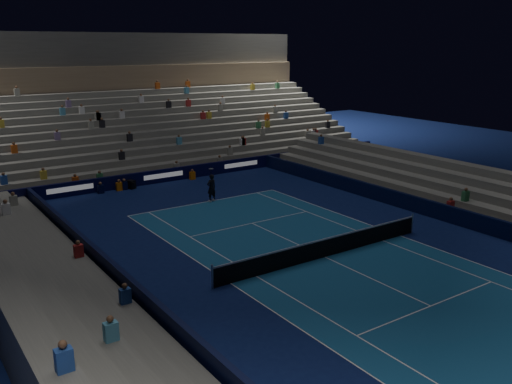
{
  "coord_description": "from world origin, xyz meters",
  "views": [
    {
      "loc": [
        -17.21,
        -19.04,
        10.2
      ],
      "look_at": [
        0.0,
        6.0,
        2.0
      ],
      "focal_mm": 38.69,
      "sensor_mm": 36.0,
      "label": 1
    }
  ],
  "objects": [
    {
      "name": "grandstand_east",
      "position": [
        13.17,
        0.0,
        0.92
      ],
      "size": [
        5.0,
        37.0,
        2.5
      ],
      "color": "slate",
      "rests_on": "ground"
    },
    {
      "name": "sponsor_barrier_east",
      "position": [
        9.7,
        0.0,
        0.5
      ],
      "size": [
        0.25,
        37.0,
        1.0
      ],
      "primitive_type": "cube",
      "color": "black",
      "rests_on": "ground"
    },
    {
      "name": "tennis_net",
      "position": [
        0.0,
        0.0,
        0.5
      ],
      "size": [
        12.9,
        0.1,
        1.1
      ],
      "color": "#B2B2B7",
      "rests_on": "ground"
    },
    {
      "name": "grandstand_main",
      "position": [
        0.0,
        27.9,
        3.38
      ],
      "size": [
        44.0,
        15.2,
        11.2
      ],
      "color": "slate",
      "rests_on": "ground"
    },
    {
      "name": "tennis_player",
      "position": [
        0.41,
        11.82,
        0.93
      ],
      "size": [
        0.71,
        0.5,
        1.86
      ],
      "primitive_type": "imported",
      "rotation": [
        0.0,
        0.0,
        3.22
      ],
      "color": "black",
      "rests_on": "ground"
    },
    {
      "name": "ground",
      "position": [
        0.0,
        0.0,
        0.0
      ],
      "size": [
        90.0,
        90.0,
        0.0
      ],
      "primitive_type": "plane",
      "color": "#0C174A",
      "rests_on": "ground"
    },
    {
      "name": "sponsor_barrier_west",
      "position": [
        -9.7,
        0.0,
        0.5
      ],
      "size": [
        0.25,
        37.0,
        1.0
      ],
      "primitive_type": "cube",
      "color": "black",
      "rests_on": "ground"
    },
    {
      "name": "broadcast_camera",
      "position": [
        -2.73,
        18.02,
        0.32
      ],
      "size": [
        0.63,
        1.0,
        0.62
      ],
      "color": "black",
      "rests_on": "ground"
    },
    {
      "name": "sponsor_barrier_far",
      "position": [
        0.0,
        18.5,
        0.5
      ],
      "size": [
        44.0,
        0.25,
        1.0
      ],
      "primitive_type": "cube",
      "color": "black",
      "rests_on": "ground"
    },
    {
      "name": "grandstand_west",
      "position": [
        -13.17,
        0.0,
        0.92
      ],
      "size": [
        5.0,
        37.0,
        2.5
      ],
      "color": "#5E5F5A",
      "rests_on": "ground"
    },
    {
      "name": "court_surface",
      "position": [
        0.0,
        0.0,
        0.01
      ],
      "size": [
        10.97,
        23.77,
        0.01
      ],
      "primitive_type": "cube",
      "color": "navy",
      "rests_on": "ground"
    }
  ]
}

